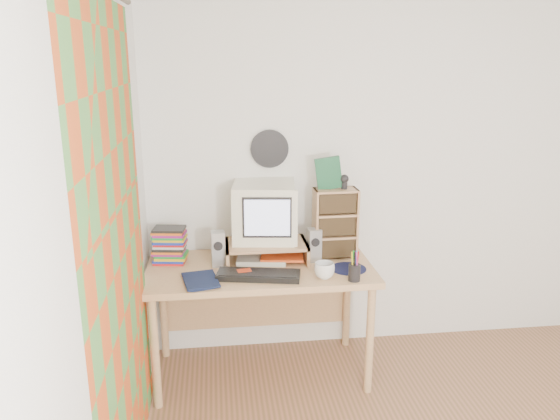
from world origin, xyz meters
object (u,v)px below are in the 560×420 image
object	(u,v)px
mug	(324,270)
diary	(184,280)
crt_monitor	(265,213)
cd_rack	(335,224)
desk	(259,282)
dvd_stack	(170,242)
keyboard	(259,275)

from	to	relation	value
mug	diary	xyz separation A→B (m)	(-0.82, 0.01, -0.02)
crt_monitor	cd_rack	size ratio (longest dim) A/B	0.85
desk	dvd_stack	distance (m)	0.63
desk	cd_rack	size ratio (longest dim) A/B	3.07
desk	diary	size ratio (longest dim) A/B	6.02
dvd_stack	mug	size ratio (longest dim) A/B	2.26
keyboard	desk	bearing A→B (deg)	95.75
desk	cd_rack	distance (m)	0.62
crt_monitor	cd_rack	xyz separation A→B (m)	(0.45, -0.04, -0.08)
desk	crt_monitor	distance (m)	0.45
keyboard	diary	distance (m)	0.43
dvd_stack	keyboard	bearing A→B (deg)	-22.55
desk	diary	distance (m)	0.56
desk	keyboard	bearing A→B (deg)	-95.64
crt_monitor	keyboard	bearing A→B (deg)	-95.04
crt_monitor	diary	distance (m)	0.69
dvd_stack	diary	world-z (taller)	dvd_stack
dvd_stack	diary	size ratio (longest dim) A/B	1.18
crt_monitor	dvd_stack	xyz separation A→B (m)	(-0.61, -0.01, -0.17)
cd_rack	diary	bearing A→B (deg)	-162.41
diary	dvd_stack	bearing A→B (deg)	95.50
mug	cd_rack	bearing A→B (deg)	68.36
diary	keyboard	bearing A→B (deg)	-4.75
desk	crt_monitor	world-z (taller)	crt_monitor
dvd_stack	diary	xyz separation A→B (m)	(0.10, -0.36, -0.11)
keyboard	mug	distance (m)	0.39
crt_monitor	cd_rack	distance (m)	0.46
keyboard	cd_rack	world-z (taller)	cd_rack
dvd_stack	mug	distance (m)	1.00
crt_monitor	mug	xyz separation A→B (m)	(0.31, -0.38, -0.26)
crt_monitor	mug	world-z (taller)	crt_monitor
mug	crt_monitor	bearing A→B (deg)	129.53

